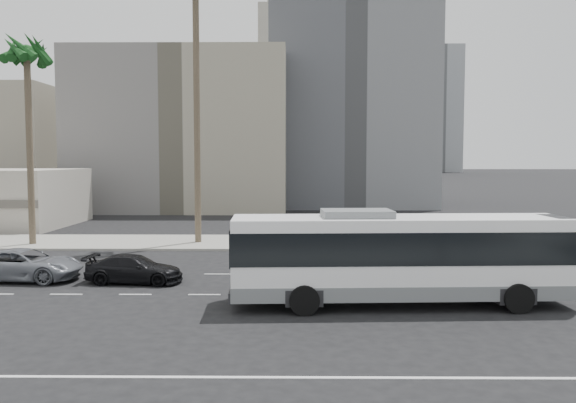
{
  "coord_description": "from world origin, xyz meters",
  "views": [
    {
      "loc": [
        0.84,
        -24.55,
        5.82
      ],
      "look_at": [
        0.58,
        4.0,
        3.77
      ],
      "focal_mm": 36.02,
      "sensor_mm": 36.0,
      "label": 1
    }
  ],
  "objects_px": {
    "city_bus": "(399,255)",
    "palm_mid": "(27,57)",
    "car_a": "(134,269)",
    "car_b": "(24,265)"
  },
  "relations": [
    {
      "from": "city_bus",
      "to": "palm_mid",
      "type": "distance_m",
      "value": 29.06
    },
    {
      "from": "car_a",
      "to": "car_b",
      "type": "distance_m",
      "value": 5.53
    },
    {
      "from": "city_bus",
      "to": "car_a",
      "type": "height_order",
      "value": "city_bus"
    },
    {
      "from": "car_b",
      "to": "palm_mid",
      "type": "height_order",
      "value": "palm_mid"
    },
    {
      "from": "car_a",
      "to": "car_b",
      "type": "bearing_deg",
      "value": 89.39
    },
    {
      "from": "car_a",
      "to": "palm_mid",
      "type": "xyz_separation_m",
      "value": [
        -10.17,
        11.74,
        11.98
      ]
    },
    {
      "from": "car_a",
      "to": "palm_mid",
      "type": "height_order",
      "value": "palm_mid"
    },
    {
      "from": "city_bus",
      "to": "car_a",
      "type": "xyz_separation_m",
      "value": [
        -11.8,
        4.05,
        -1.36
      ]
    },
    {
      "from": "city_bus",
      "to": "car_b",
      "type": "xyz_separation_m",
      "value": [
        -17.3,
        4.56,
        -1.25
      ]
    },
    {
      "from": "car_a",
      "to": "palm_mid",
      "type": "bearing_deg",
      "value": 45.64
    }
  ]
}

